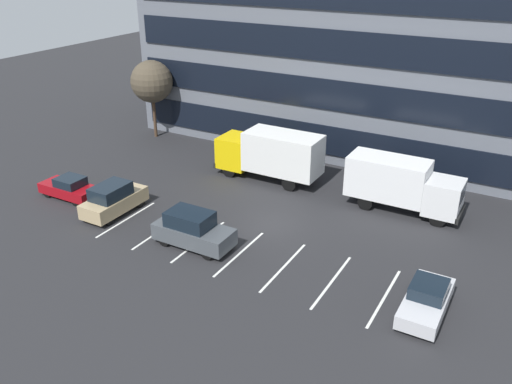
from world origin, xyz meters
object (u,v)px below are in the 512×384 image
suv_tan (113,199)px  sedan_silver (426,300)px  suv_charcoal (193,230)px  bare_tree (152,82)px  box_truck_yellow (271,153)px  box_truck_white (402,183)px  sedan_maroon (70,188)px

suv_tan → sedan_silver: (20.08, -0.53, -0.25)m
suv_charcoal → bare_tree: bare_tree is taller
box_truck_yellow → box_truck_white: bearing=-1.7°
box_truck_white → suv_tan: (-15.97, -9.51, -0.95)m
box_truck_white → bare_tree: bare_tree is taller
suv_tan → suv_charcoal: size_ratio=0.96×
sedan_silver → suv_tan: bearing=178.5°
suv_tan → sedan_silver: bearing=-1.5°
box_truck_white → suv_tan: bearing=-149.2°
sedan_maroon → bare_tree: bearing=103.2°
box_truck_white → suv_tan: size_ratio=1.64×
bare_tree → suv_tan: bearing=-61.0°
box_truck_yellow → suv_tan: box_truck_yellow is taller
sedan_silver → bare_tree: 30.97m
sedan_maroon → sedan_silver: sedan_silver is taller
sedan_silver → bare_tree: (-27.42, 13.76, 4.26)m
suv_charcoal → box_truck_white: bearing=48.7°
suv_tan → sedan_maroon: 4.31m
bare_tree → suv_charcoal: bearing=-44.7°
box_truck_yellow → sedan_silver: size_ratio=1.83×
box_truck_white → sedan_maroon: bearing=-155.5°
suv_tan → sedan_maroon: size_ratio=1.07×
sedan_silver → suv_charcoal: suv_charcoal is taller
suv_tan → sedan_silver: size_ratio=1.04×
bare_tree → box_truck_white: bearing=-9.1°
box_truck_yellow → sedan_maroon: box_truck_yellow is taller
box_truck_yellow → suv_tan: size_ratio=1.77×
suv_tan → bare_tree: bearing=119.0°
sedan_silver → sedan_maroon: bearing=178.1°
sedan_maroon → suv_charcoal: (11.15, -1.10, 0.31)m
box_truck_yellow → suv_tan: 11.66m
suv_tan → bare_tree: bare_tree is taller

